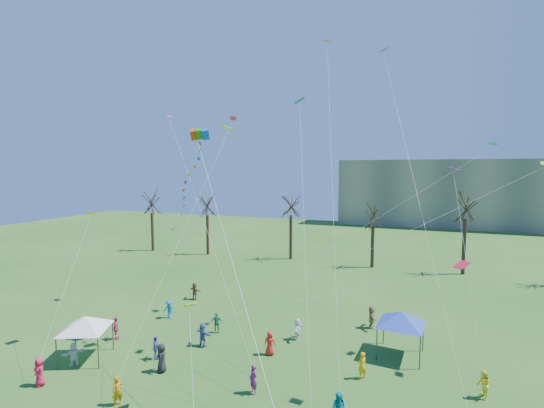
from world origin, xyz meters
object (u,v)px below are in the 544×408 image
at_px(distant_building, 478,193).
at_px(canopy_tent_blue, 401,318).
at_px(big_box_kite, 190,188).
at_px(canopy_tent_white, 85,323).

bearing_deg(distant_building, canopy_tent_blue, -101.58).
relative_size(distant_building, canopy_tent_blue, 14.42).
distance_m(big_box_kite, canopy_tent_white, 11.41).
relative_size(distant_building, canopy_tent_white, 16.32).
relative_size(big_box_kite, canopy_tent_blue, 5.00).
bearing_deg(canopy_tent_blue, distant_building, 78.42).
height_order(big_box_kite, canopy_tent_white, big_box_kite).
bearing_deg(big_box_kite, distant_building, 68.51).
bearing_deg(canopy_tent_white, big_box_kite, 39.54).
xyz_separation_m(canopy_tent_white, canopy_tent_blue, (19.87, 7.98, 0.11)).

